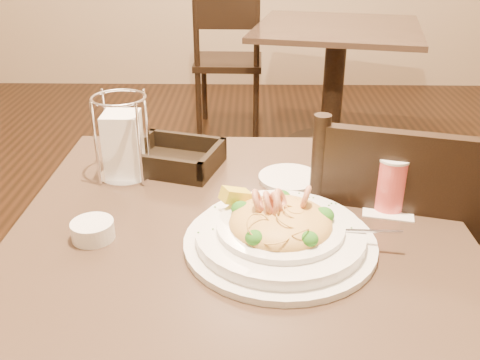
{
  "coord_description": "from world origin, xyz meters",
  "views": [
    {
      "loc": [
        0.02,
        -0.93,
        1.29
      ],
      "look_at": [
        0.0,
        0.02,
        0.82
      ],
      "focal_mm": 40.0,
      "sensor_mm": 36.0,
      "label": 1
    }
  ],
  "objects_px": {
    "main_table": "(240,310)",
    "dining_chair_far": "(228,57)",
    "dining_chair_near": "(390,269)",
    "drink_glass": "(391,184)",
    "butter_ramekin": "(93,230)",
    "napkin_caddy": "(123,143)",
    "background_table": "(335,67)",
    "pasta_bowl": "(280,230)",
    "side_plate": "(289,178)",
    "bread_basket": "(175,159)"
  },
  "relations": [
    {
      "from": "dining_chair_near",
      "to": "bread_basket",
      "type": "distance_m",
      "value": 0.6
    },
    {
      "from": "dining_chair_far",
      "to": "pasta_bowl",
      "type": "relative_size",
      "value": 2.34
    },
    {
      "from": "pasta_bowl",
      "to": "butter_ramekin",
      "type": "relative_size",
      "value": 4.9
    },
    {
      "from": "pasta_bowl",
      "to": "dining_chair_far",
      "type": "bearing_deg",
      "value": 94.48
    },
    {
      "from": "dining_chair_far",
      "to": "napkin_caddy",
      "type": "xyz_separation_m",
      "value": [
        -0.15,
        -2.21,
        0.32
      ]
    },
    {
      "from": "main_table",
      "to": "dining_chair_far",
      "type": "height_order",
      "value": "dining_chair_far"
    },
    {
      "from": "background_table",
      "to": "bread_basket",
      "type": "bearing_deg",
      "value": -109.59
    },
    {
      "from": "main_table",
      "to": "background_table",
      "type": "bearing_deg",
      "value": 76.6
    },
    {
      "from": "drink_glass",
      "to": "bread_basket",
      "type": "distance_m",
      "value": 0.51
    },
    {
      "from": "background_table",
      "to": "dining_chair_far",
      "type": "xyz_separation_m",
      "value": [
        -0.63,
        0.27,
        -0.01
      ]
    },
    {
      "from": "napkin_caddy",
      "to": "side_plate",
      "type": "relative_size",
      "value": 1.38
    },
    {
      "from": "pasta_bowl",
      "to": "napkin_caddy",
      "type": "xyz_separation_m",
      "value": [
        -0.35,
        0.29,
        0.05
      ]
    },
    {
      "from": "pasta_bowl",
      "to": "main_table",
      "type": "bearing_deg",
      "value": 129.4
    },
    {
      "from": "dining_chair_near",
      "to": "side_plate",
      "type": "relative_size",
      "value": 6.46
    },
    {
      "from": "bread_basket",
      "to": "napkin_caddy",
      "type": "relative_size",
      "value": 1.25
    },
    {
      "from": "bread_basket",
      "to": "side_plate",
      "type": "xyz_separation_m",
      "value": [
        0.27,
        -0.06,
        -0.02
      ]
    },
    {
      "from": "drink_glass",
      "to": "dining_chair_near",
      "type": "bearing_deg",
      "value": 61.67
    },
    {
      "from": "background_table",
      "to": "dining_chair_near",
      "type": "xyz_separation_m",
      "value": [
        -0.14,
        -1.97,
        -0.01
      ]
    },
    {
      "from": "bread_basket",
      "to": "dining_chair_far",
      "type": "bearing_deg",
      "value": 88.87
    },
    {
      "from": "pasta_bowl",
      "to": "dining_chair_near",
      "type": "bearing_deg",
      "value": 41.35
    },
    {
      "from": "main_table",
      "to": "butter_ramekin",
      "type": "relative_size",
      "value": 11.08
    },
    {
      "from": "drink_glass",
      "to": "side_plate",
      "type": "distance_m",
      "value": 0.24
    },
    {
      "from": "background_table",
      "to": "main_table",
      "type": "bearing_deg",
      "value": -103.4
    },
    {
      "from": "dining_chair_far",
      "to": "drink_glass",
      "type": "relative_size",
      "value": 7.6
    },
    {
      "from": "dining_chair_near",
      "to": "bread_basket",
      "type": "xyz_separation_m",
      "value": [
        -0.54,
        0.08,
        0.26
      ]
    },
    {
      "from": "drink_glass",
      "to": "butter_ramekin",
      "type": "bearing_deg",
      "value": -167.66
    },
    {
      "from": "dining_chair_far",
      "to": "side_plate",
      "type": "relative_size",
      "value": 6.46
    },
    {
      "from": "pasta_bowl",
      "to": "napkin_caddy",
      "type": "distance_m",
      "value": 0.46
    },
    {
      "from": "background_table",
      "to": "butter_ramekin",
      "type": "xyz_separation_m",
      "value": [
        -0.79,
        -2.21,
        0.25
      ]
    },
    {
      "from": "dining_chair_near",
      "to": "pasta_bowl",
      "type": "bearing_deg",
      "value": 56.38
    },
    {
      "from": "dining_chair_far",
      "to": "pasta_bowl",
      "type": "bearing_deg",
      "value": 95.59
    },
    {
      "from": "dining_chair_far",
      "to": "dining_chair_near",
      "type": "bearing_deg",
      "value": 103.56
    },
    {
      "from": "dining_chair_far",
      "to": "side_plate",
      "type": "xyz_separation_m",
      "value": [
        0.23,
        -2.22,
        0.24
      ]
    },
    {
      "from": "napkin_caddy",
      "to": "background_table",
      "type": "bearing_deg",
      "value": 68.08
    },
    {
      "from": "main_table",
      "to": "dining_chair_near",
      "type": "xyz_separation_m",
      "value": [
        0.37,
        0.17,
        -0.01
      ]
    },
    {
      "from": "dining_chair_near",
      "to": "dining_chair_far",
      "type": "height_order",
      "value": "same"
    },
    {
      "from": "background_table",
      "to": "bread_basket",
      "type": "height_order",
      "value": "bread_basket"
    },
    {
      "from": "main_table",
      "to": "dining_chair_near",
      "type": "bearing_deg",
      "value": 24.46
    },
    {
      "from": "side_plate",
      "to": "main_table",
      "type": "bearing_deg",
      "value": -121.06
    },
    {
      "from": "butter_ramekin",
      "to": "napkin_caddy",
      "type": "bearing_deg",
      "value": 88.75
    },
    {
      "from": "drink_glass",
      "to": "butter_ramekin",
      "type": "xyz_separation_m",
      "value": [
        -0.59,
        -0.13,
        -0.04
      ]
    },
    {
      "from": "pasta_bowl",
      "to": "bread_basket",
      "type": "distance_m",
      "value": 0.42
    },
    {
      "from": "side_plate",
      "to": "butter_ramekin",
      "type": "xyz_separation_m",
      "value": [
        -0.39,
        -0.26,
        0.01
      ]
    },
    {
      "from": "dining_chair_near",
      "to": "butter_ramekin",
      "type": "bearing_deg",
      "value": 35.6
    },
    {
      "from": "drink_glass",
      "to": "side_plate",
      "type": "height_order",
      "value": "drink_glass"
    },
    {
      "from": "dining_chair_near",
      "to": "pasta_bowl",
      "type": "relative_size",
      "value": 2.34
    },
    {
      "from": "dining_chair_far",
      "to": "pasta_bowl",
      "type": "height_order",
      "value": "dining_chair_far"
    },
    {
      "from": "main_table",
      "to": "drink_glass",
      "type": "relative_size",
      "value": 7.36
    },
    {
      "from": "dining_chair_near",
      "to": "side_plate",
      "type": "distance_m",
      "value": 0.36
    },
    {
      "from": "dining_chair_near",
      "to": "butter_ramekin",
      "type": "xyz_separation_m",
      "value": [
        -0.65,
        -0.24,
        0.26
      ]
    }
  ]
}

